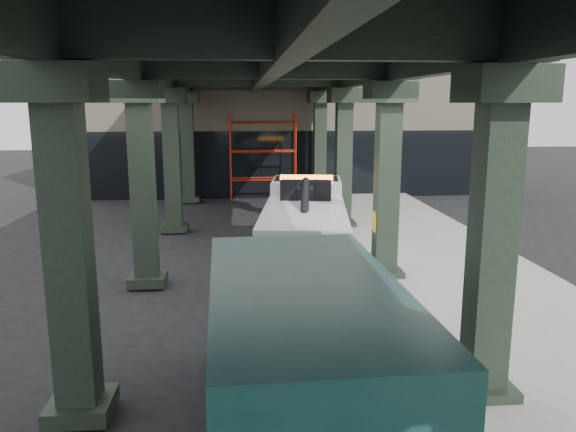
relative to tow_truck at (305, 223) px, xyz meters
name	(u,v)px	position (x,y,z in m)	size (l,w,h in m)	color
ground	(290,311)	(-0.74, -3.59, -1.20)	(90.00, 90.00, 0.00)	black
sidewalk	(455,275)	(3.76, -1.59, -1.12)	(5.00, 40.00, 0.15)	gray
lane_stripe	(349,280)	(0.96, -1.59, -1.19)	(0.12, 38.00, 0.01)	silver
viaduct	(266,61)	(-1.14, -1.59, 4.26)	(7.40, 32.00, 6.40)	black
building	(294,112)	(1.26, 16.41, 2.80)	(22.00, 10.00, 8.00)	#C6B793
scaffolding	(263,155)	(-0.74, 11.05, 0.91)	(3.08, 0.88, 4.00)	#AF220E
tow_truck	(305,223)	(0.00, 0.00, 0.00)	(3.01, 7.70, 2.46)	black
towed_van	(300,359)	(-1.06, -8.67, 0.11)	(2.61, 6.10, 2.44)	#12413E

